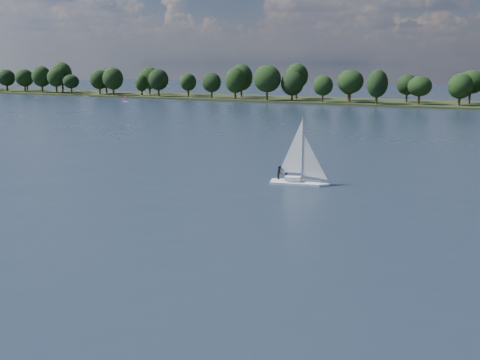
{
  "coord_description": "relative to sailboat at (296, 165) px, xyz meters",
  "views": [
    {
      "loc": [
        31.18,
        -13.98,
        15.98
      ],
      "look_at": [
        3.43,
        41.27,
        2.5
      ],
      "focal_mm": 40.0,
      "sensor_mm": 36.0,
      "label": 1
    }
  ],
  "objects": [
    {
      "name": "treeline",
      "position": [
        -19.45,
        155.33,
        5.51
      ],
      "size": [
        562.71,
        73.84,
        18.53
      ],
      "color": "black",
      "rests_on": "ground"
    },
    {
      "name": "dinghy_pink",
      "position": [
        -122.08,
        117.1,
        -1.63
      ],
      "size": [
        2.9,
        1.9,
        4.32
      ],
      "rotation": [
        0.0,
        0.0,
        0.34
      ],
      "color": "white",
      "rests_on": "ground"
    },
    {
      "name": "far_shore",
      "position": [
        -6.27,
        159.47,
        -2.65
      ],
      "size": [
        660.0,
        40.0,
        1.5
      ],
      "primitive_type": "cube",
      "color": "black",
      "rests_on": "ground"
    },
    {
      "name": "ground",
      "position": [
        -6.27,
        47.47,
        -2.65
      ],
      "size": [
        700.0,
        700.0,
        0.0
      ],
      "primitive_type": "plane",
      "color": "#233342",
      "rests_on": "ground"
    },
    {
      "name": "sailboat",
      "position": [
        0.0,
        0.0,
        0.0
      ],
      "size": [
        7.48,
        3.49,
        9.49
      ],
      "rotation": [
        0.0,
        0.0,
        0.21
      ],
      "color": "white",
      "rests_on": "ground"
    },
    {
      "name": "pontoon",
      "position": [
        -162.0,
        137.15,
        -2.65
      ],
      "size": [
        4.37,
        2.92,
        0.5
      ],
      "primitive_type": "cube",
      "rotation": [
        0.0,
        0.0,
        0.25
      ],
      "color": "#5B5E60",
      "rests_on": "ground"
    }
  ]
}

